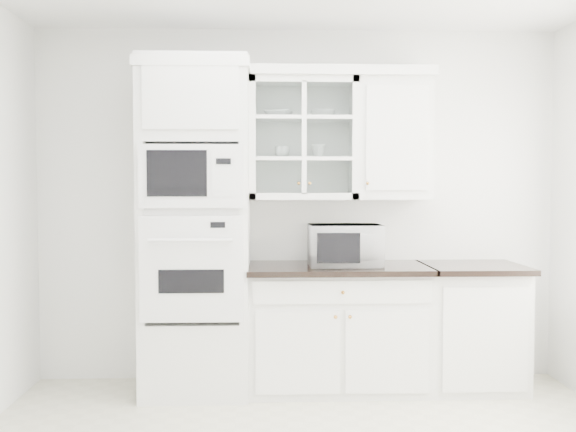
{
  "coord_description": "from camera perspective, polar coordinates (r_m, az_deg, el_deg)",
  "views": [
    {
      "loc": [
        -0.25,
        -3.23,
        1.51
      ],
      "look_at": [
        -0.1,
        1.05,
        1.3
      ],
      "focal_mm": 40.0,
      "sensor_mm": 36.0,
      "label": 1
    }
  ],
  "objects": [
    {
      "name": "base_cabinet_run",
      "position": [
        4.82,
        4.42,
        -9.76
      ],
      "size": [
        1.32,
        0.67,
        0.92
      ],
      "color": "white",
      "rests_on": "ground"
    },
    {
      "name": "bowl_b",
      "position": [
        4.85,
        3.12,
        9.05
      ],
      "size": [
        0.22,
        0.22,
        0.06
      ],
      "primitive_type": "imported",
      "rotation": [
        0.0,
        0.0,
        0.31
      ],
      "color": "white",
      "rests_on": "upper_cabinet_glass"
    },
    {
      "name": "upper_cabinet_glass",
      "position": [
        4.83,
        1.33,
        6.84
      ],
      "size": [
        0.8,
        0.33,
        0.9
      ],
      "color": "white",
      "rests_on": "room_shell"
    },
    {
      "name": "upper_cabinet_solid",
      "position": [
        4.92,
        9.26,
        6.73
      ],
      "size": [
        0.55,
        0.33,
        0.9
      ],
      "primitive_type": "cube",
      "color": "white",
      "rests_on": "room_shell"
    },
    {
      "name": "countertop_microwave",
      "position": [
        4.69,
        5.06,
        -2.58
      ],
      "size": [
        0.52,
        0.44,
        0.3
      ],
      "primitive_type": "imported",
      "rotation": [
        0.0,
        0.0,
        3.15
      ],
      "color": "white",
      "rests_on": "base_cabinet_run"
    },
    {
      "name": "bowl_a",
      "position": [
        4.85,
        -0.87,
        9.03
      ],
      "size": [
        0.26,
        0.26,
        0.05
      ],
      "primitive_type": "imported",
      "rotation": [
        0.0,
        0.0,
        -0.26
      ],
      "color": "white",
      "rests_on": "upper_cabinet_glass"
    },
    {
      "name": "oven_column",
      "position": [
        4.68,
        -8.14,
        -1.02
      ],
      "size": [
        0.76,
        0.68,
        2.4
      ],
      "color": "white",
      "rests_on": "ground"
    },
    {
      "name": "extra_base_cabinet",
      "position": [
        5.03,
        15.98,
        -9.33
      ],
      "size": [
        0.72,
        0.67,
        0.92
      ],
      "color": "white",
      "rests_on": "ground"
    },
    {
      "name": "room_shell",
      "position": [
        3.67,
        1.91,
        7.02
      ],
      "size": [
        4.0,
        3.5,
        2.7
      ],
      "color": "white",
      "rests_on": "ground"
    },
    {
      "name": "cup_b",
      "position": [
        4.83,
        2.7,
        5.76
      ],
      "size": [
        0.12,
        0.12,
        0.1
      ],
      "primitive_type": "imported",
      "rotation": [
        0.0,
        0.0,
        -0.15
      ],
      "color": "white",
      "rests_on": "upper_cabinet_glass"
    },
    {
      "name": "crown_molding",
      "position": [
        4.86,
        0.09,
        12.58
      ],
      "size": [
        2.14,
        0.38,
        0.07
      ],
      "primitive_type": "cube",
      "color": "white",
      "rests_on": "room_shell"
    },
    {
      "name": "cup_a",
      "position": [
        4.82,
        -0.54,
        5.7
      ],
      "size": [
        0.14,
        0.14,
        0.09
      ],
      "primitive_type": "imported",
      "rotation": [
        0.0,
        0.0,
        -0.26
      ],
      "color": "white",
      "rests_on": "upper_cabinet_glass"
    }
  ]
}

